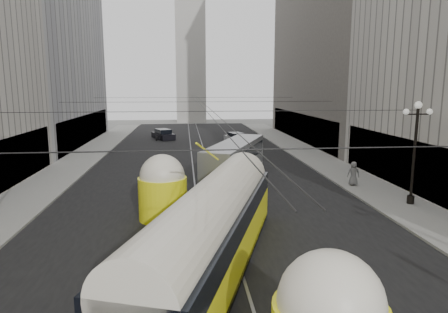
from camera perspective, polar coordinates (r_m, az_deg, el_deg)
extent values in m
cube|color=black|center=(38.16, -3.38, -1.20)|extent=(20.00, 85.00, 0.02)
cube|color=gray|center=(42.88, -19.82, -0.44)|extent=(4.00, 72.00, 0.15)
cube|color=gray|center=(43.67, 12.36, 0.11)|extent=(4.00, 72.00, 0.15)
cube|color=gray|center=(38.14, -4.50, -1.22)|extent=(0.12, 85.00, 0.04)
cube|color=gray|center=(38.19, -2.25, -1.18)|extent=(0.12, 85.00, 0.04)
cube|color=black|center=(32.00, -28.76, -0.98)|extent=(0.10, 18.00, 3.60)
cube|color=#999999|center=(56.44, -25.84, 15.76)|extent=(12.00, 28.00, 28.00)
cube|color=black|center=(54.65, -19.00, 3.79)|extent=(0.10, 25.20, 3.60)
cube|color=black|center=(31.51, 23.90, -0.75)|extent=(0.10, 18.00, 3.60)
cube|color=#514C47|center=(57.72, 17.10, 18.16)|extent=(12.00, 32.00, 32.00)
cube|color=black|center=(55.39, 10.65, 4.24)|extent=(0.10, 28.80, 3.60)
cube|color=#B2AFA8|center=(85.03, -4.79, 13.09)|extent=(6.00, 6.00, 24.00)
cylinder|color=black|center=(27.20, 25.52, 0.00)|extent=(0.18, 0.18, 6.00)
cylinder|color=black|center=(27.76, 25.09, -5.60)|extent=(0.44, 0.44, 0.50)
cylinder|color=black|center=(26.91, 25.94, 5.46)|extent=(1.60, 0.08, 0.08)
sphere|color=white|center=(26.88, 26.03, 6.62)|extent=(0.44, 0.44, 0.44)
sphere|color=white|center=(26.52, 24.57, 5.83)|extent=(0.36, 0.36, 0.36)
sphere|color=white|center=(27.30, 27.31, 5.72)|extent=(0.36, 0.36, 0.36)
cylinder|color=black|center=(9.13, 3.49, 1.01)|extent=(25.00, 0.03, 0.03)
cylinder|color=black|center=(22.99, -2.06, 6.47)|extent=(25.00, 0.03, 0.03)
cylinder|color=black|center=(36.95, -3.44, 7.81)|extent=(25.00, 0.03, 0.03)
cylinder|color=black|center=(50.94, -4.07, 8.41)|extent=(25.00, 0.03, 0.03)
cylinder|color=black|center=(40.96, -3.66, 7.74)|extent=(0.03, 72.00, 0.03)
cylinder|color=black|center=(40.97, -3.10, 7.75)|extent=(0.03, 72.00, 0.03)
cube|color=#F7F515|center=(16.37, -1.74, -12.72)|extent=(7.23, 14.73, 1.78)
cube|color=black|center=(16.72, -1.72, -15.36)|extent=(7.09, 14.31, 0.31)
cube|color=black|center=(15.96, -1.76, -8.91)|extent=(7.18, 14.53, 0.89)
cylinder|color=silver|center=(15.87, -1.77, -7.84)|extent=(6.87, 14.42, 2.40)
sphere|color=silver|center=(10.17, 14.97, -19.62)|extent=(2.51, 2.51, 2.51)
cylinder|color=#F7F515|center=(22.81, -8.73, -5.93)|extent=(2.72, 2.72, 2.40)
sphere|color=silver|center=(22.50, -8.81, -2.86)|extent=(2.51, 2.51, 2.51)
cube|color=gray|center=(32.84, 1.60, -0.41)|extent=(6.53, 11.47, 2.85)
cube|color=black|center=(32.76, 1.61, 0.41)|extent=(6.40, 11.10, 1.05)
cube|color=black|center=(27.28, 3.10, -1.87)|extent=(2.06, 0.92, 1.33)
cylinder|color=black|center=(29.20, 0.22, -3.74)|extent=(0.30, 0.95, 0.95)
cylinder|color=black|center=(29.53, 4.82, -3.62)|extent=(0.30, 0.95, 0.95)
cylinder|color=black|center=(36.64, -1.00, -0.90)|extent=(0.30, 0.95, 0.95)
cylinder|color=black|center=(36.91, 2.68, -0.83)|extent=(0.30, 0.95, 0.95)
cube|color=silver|center=(52.98, 1.72, 2.47)|extent=(2.93, 4.56, 0.75)
cube|color=black|center=(52.92, 1.72, 3.04)|extent=(2.16, 2.68, 0.71)
cylinder|color=black|center=(51.49, 1.06, 2.08)|extent=(0.22, 0.60, 0.60)
cylinder|color=black|center=(51.70, 2.79, 2.10)|extent=(0.22, 0.60, 0.60)
cylinder|color=black|center=(54.33, 0.70, 2.50)|extent=(0.22, 0.60, 0.60)
cylinder|color=black|center=(54.52, 2.34, 2.52)|extent=(0.22, 0.60, 0.60)
cube|color=black|center=(57.01, -8.68, 2.93)|extent=(3.60, 4.98, 0.82)
cube|color=black|center=(56.94, -8.70, 3.51)|extent=(2.55, 2.99, 0.77)
cylinder|color=black|center=(55.53, -9.64, 2.55)|extent=(0.22, 0.66, 0.66)
cylinder|color=black|center=(55.43, -7.88, 2.59)|extent=(0.22, 0.66, 0.66)
cylinder|color=black|center=(58.63, -9.43, 2.95)|extent=(0.22, 0.66, 0.66)
cylinder|color=black|center=(58.54, -7.76, 2.98)|extent=(0.22, 0.66, 0.66)
imported|color=slate|center=(31.09, 18.01, -2.32)|extent=(0.98, 0.74, 1.78)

